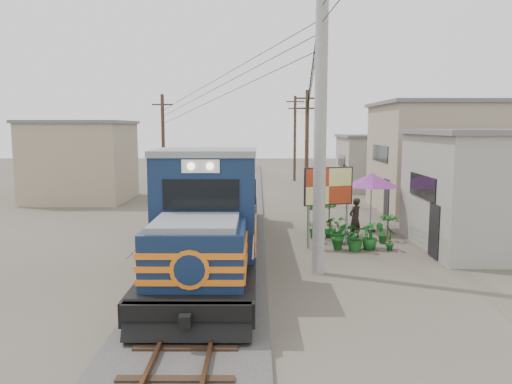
{
  "coord_description": "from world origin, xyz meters",
  "views": [
    {
      "loc": [
        1.52,
        -16.44,
        4.79
      ],
      "look_at": [
        1.45,
        3.37,
        2.2
      ],
      "focal_mm": 35.0,
      "sensor_mm": 36.0,
      "label": 1
    }
  ],
  "objects_px": {
    "locomotive": "(217,210)",
    "market_umbrella": "(372,180)",
    "vendor": "(355,218)",
    "billboard": "(328,188)"
  },
  "relations": [
    {
      "from": "billboard",
      "to": "market_umbrella",
      "type": "xyz_separation_m",
      "value": [
        2.39,
        3.0,
        0.02
      ]
    },
    {
      "from": "market_umbrella",
      "to": "vendor",
      "type": "height_order",
      "value": "market_umbrella"
    },
    {
      "from": "market_umbrella",
      "to": "billboard",
      "type": "bearing_deg",
      "value": -128.56
    },
    {
      "from": "billboard",
      "to": "vendor",
      "type": "height_order",
      "value": "billboard"
    },
    {
      "from": "locomotive",
      "to": "market_umbrella",
      "type": "xyz_separation_m",
      "value": [
        6.71,
        4.41,
        0.64
      ]
    },
    {
      "from": "market_umbrella",
      "to": "vendor",
      "type": "bearing_deg",
      "value": -123.78
    },
    {
      "from": "billboard",
      "to": "vendor",
      "type": "relative_size",
      "value": 1.81
    },
    {
      "from": "locomotive",
      "to": "vendor",
      "type": "distance_m",
      "value": 6.45
    },
    {
      "from": "billboard",
      "to": "vendor",
      "type": "bearing_deg",
      "value": 28.23
    },
    {
      "from": "vendor",
      "to": "market_umbrella",
      "type": "bearing_deg",
      "value": -164.63
    }
  ]
}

